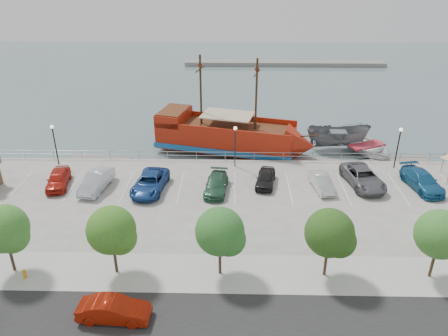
{
  "coord_description": "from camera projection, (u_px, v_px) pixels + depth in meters",
  "views": [
    {
      "loc": [
        -0.2,
        -33.22,
        19.45
      ],
      "look_at": [
        -1.0,
        2.0,
        2.0
      ],
      "focal_mm": 35.0,
      "sensor_mm": 36.0,
      "label": 1
    }
  ],
  "objects": [
    {
      "name": "ground",
      "position": [
        235.0,
        208.0,
        38.83
      ],
      "size": [
        160.0,
        160.0,
        0.0
      ],
      "primitive_type": "plane",
      "color": "#516466"
    },
    {
      "name": "sidewalk",
      "position": [
        235.0,
        273.0,
        29.42
      ],
      "size": [
        100.0,
        4.0,
        0.05
      ],
      "primitive_type": "cube",
      "color": "#BBBAB3",
      "rests_on": "land_slab"
    },
    {
      "name": "seawall_railing",
      "position": [
        235.0,
        156.0,
        45.14
      ],
      "size": [
        50.0,
        0.06,
        1.0
      ],
      "color": "gray",
      "rests_on": "land_slab"
    },
    {
      "name": "far_shore",
      "position": [
        285.0,
        63.0,
        87.73
      ],
      "size": [
        40.0,
        3.0,
        0.8
      ],
      "primitive_type": "cube",
      "color": "gray",
      "rests_on": "ground"
    },
    {
      "name": "pirate_ship",
      "position": [
        237.0,
        138.0,
        48.67
      ],
      "size": [
        18.24,
        9.08,
        11.29
      ],
      "rotation": [
        0.0,
        0.0,
        -0.26
      ],
      "color": "#A21E0C",
      "rests_on": "ground"
    },
    {
      "name": "patrol_boat",
      "position": [
        338.0,
        139.0,
        49.76
      ],
      "size": [
        7.17,
        2.86,
        2.75
      ],
      "primitive_type": "imported",
      "rotation": [
        0.0,
        0.0,
        1.54
      ],
      "color": "slate",
      "rests_on": "ground"
    },
    {
      "name": "speedboat",
      "position": [
        366.0,
        148.0,
        48.95
      ],
      "size": [
        7.16,
        8.12,
        1.39
      ],
      "primitive_type": "imported",
      "rotation": [
        0.0,
        0.0,
        0.43
      ],
      "color": "white",
      "rests_on": "ground"
    },
    {
      "name": "dock_west",
      "position": [
        99.0,
        161.0,
        47.29
      ],
      "size": [
        6.87,
        2.85,
        0.38
      ],
      "primitive_type": "cube",
      "rotation": [
        0.0,
        0.0,
        -0.15
      ],
      "color": "gray",
      "rests_on": "ground"
    },
    {
      "name": "dock_mid",
      "position": [
        316.0,
        162.0,
        46.8
      ],
      "size": [
        8.09,
        4.68,
        0.45
      ],
      "primitive_type": "cube",
      "rotation": [
        0.0,
        0.0,
        -0.34
      ],
      "color": "gray",
      "rests_on": "ground"
    },
    {
      "name": "dock_east",
      "position": [
        395.0,
        163.0,
        46.63
      ],
      "size": [
        7.73,
        3.85,
        0.43
      ],
      "primitive_type": "cube",
      "rotation": [
        0.0,
        0.0,
        0.24
      ],
      "color": "gray",
      "rests_on": "ground"
    },
    {
      "name": "street_sedan",
      "position": [
        114.0,
        310.0,
        25.47
      ],
      "size": [
        4.33,
        1.7,
        1.41
      ],
      "primitive_type": "imported",
      "rotation": [
        0.0,
        0.0,
        1.52
      ],
      "color": "maroon",
      "rests_on": "street"
    },
    {
      "name": "fire_hydrant",
      "position": [
        24.0,
        274.0,
        28.82
      ],
      "size": [
        0.25,
        0.25,
        0.72
      ],
      "rotation": [
        0.0,
        0.0,
        0.19
      ],
      "color": "orange",
      "rests_on": "sidewalk"
    },
    {
      "name": "lamp_post_left",
      "position": [
        54.0,
        138.0,
        43.27
      ],
      "size": [
        0.36,
        0.36,
        4.28
      ],
      "color": "black",
      "rests_on": "land_slab"
    },
    {
      "name": "lamp_post_mid",
      "position": [
        235.0,
        139.0,
        42.91
      ],
      "size": [
        0.36,
        0.36,
        4.28
      ],
      "color": "black",
      "rests_on": "land_slab"
    },
    {
      "name": "lamp_post_right",
      "position": [
        399.0,
        141.0,
        42.58
      ],
      "size": [
        0.36,
        0.36,
        4.28
      ],
      "color": "black",
      "rests_on": "land_slab"
    },
    {
      "name": "tree_b",
      "position": [
        6.0,
        231.0,
        28.2
      ],
      "size": [
        3.3,
        3.2,
        5.0
      ],
      "color": "#473321",
      "rests_on": "sidewalk"
    },
    {
      "name": "tree_c",
      "position": [
        113.0,
        232.0,
        28.06
      ],
      "size": [
        3.3,
        3.2,
        5.0
      ],
      "color": "#473321",
      "rests_on": "sidewalk"
    },
    {
      "name": "tree_d",
      "position": [
        222.0,
        233.0,
        27.92
      ],
      "size": [
        3.3,
        3.2,
        5.0
      ],
      "color": "#473321",
      "rests_on": "sidewalk"
    },
    {
      "name": "tree_e",
      "position": [
        332.0,
        235.0,
        27.78
      ],
      "size": [
        3.3,
        3.2,
        5.0
      ],
      "color": "#473321",
      "rests_on": "sidewalk"
    },
    {
      "name": "tree_f",
      "position": [
        443.0,
        236.0,
        27.63
      ],
      "size": [
        3.3,
        3.2,
        5.0
      ],
      "color": "#473321",
      "rests_on": "sidewalk"
    },
    {
      "name": "parked_car_a",
      "position": [
        58.0,
        179.0,
        40.12
      ],
      "size": [
        2.5,
        4.66,
        1.51
      ],
      "primitive_type": "imported",
      "rotation": [
        0.0,
        0.0,
        0.17
      ],
      "color": "#B01F13",
      "rests_on": "land_slab"
    },
    {
      "name": "parked_car_b",
      "position": [
        96.0,
        181.0,
        39.63
      ],
      "size": [
        2.39,
        5.0,
        1.58
      ],
      "primitive_type": "imported",
      "rotation": [
        0.0,
        0.0,
        -0.15
      ],
      "color": "silver",
      "rests_on": "land_slab"
    },
    {
      "name": "parked_car_c",
      "position": [
        150.0,
        183.0,
        39.42
      ],
      "size": [
        3.16,
        5.76,
        1.53
      ],
      "primitive_type": "imported",
      "rotation": [
        0.0,
        0.0,
        -0.12
      ],
      "color": "navy",
      "rests_on": "land_slab"
    },
    {
      "name": "parked_car_d",
      "position": [
        216.0,
        184.0,
        39.3
      ],
      "size": [
        2.31,
        4.8,
        1.35
      ],
      "primitive_type": "imported",
      "rotation": [
        0.0,
        0.0,
        -0.09
      ],
      "color": "#2B5D40",
      "rests_on": "land_slab"
    },
    {
      "name": "parked_car_e",
      "position": [
        266.0,
        178.0,
        40.4
      ],
      "size": [
        2.3,
        4.25,
        1.37
      ],
      "primitive_type": "imported",
      "rotation": [
        0.0,
        0.0,
        -0.17
      ],
      "color": "black",
      "rests_on": "land_slab"
    },
    {
      "name": "parked_car_f",
      "position": [
        322.0,
        182.0,
        39.68
      ],
      "size": [
        2.07,
        4.22,
        1.33
      ],
      "primitive_type": "imported",
      "rotation": [
        0.0,
        0.0,
        0.17
      ],
      "color": "silver",
      "rests_on": "land_slab"
    },
    {
      "name": "parked_car_g",
      "position": [
        363.0,
        177.0,
        40.28
      ],
      "size": [
        3.61,
        6.11,
        1.59
      ],
      "primitive_type": "imported",
      "rotation": [
        0.0,
        0.0,
        0.18
      ],
      "color": "slate",
      "rests_on": "land_slab"
    },
    {
      "name": "parked_car_h",
      "position": [
        422.0,
        181.0,
        39.77
      ],
      "size": [
        3.07,
        5.59,
        1.54
      ],
      "primitive_type": "imported",
      "rotation": [
        0.0,
        0.0,
        0.18
      ],
      "color": "#1B5C8A",
      "rests_on": "land_slab"
    }
  ]
}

